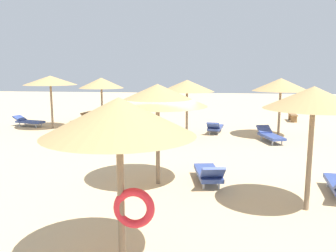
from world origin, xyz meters
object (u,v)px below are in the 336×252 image
object	(u,v)px
lounger_5	(215,127)
lounger_6	(209,173)
lounger_3	(270,135)
lounger_2	(28,121)
parasol_6	(158,95)
parasol_1	(101,83)
bench_0	(293,116)
parasol_2	(50,80)
parasol_0	(314,98)
bench_1	(88,114)
lounger_1	(90,122)
parasol_5	(187,86)
parasol_3	(281,85)
parasol_4	(119,119)

from	to	relation	value
lounger_5	lounger_6	size ratio (longest dim) A/B	1.00
lounger_3	lounger_6	size ratio (longest dim) A/B	1.02
lounger_2	lounger_6	xyz separation A→B (m)	(10.76, -9.06, 0.01)
parasol_6	parasol_1	bearing A→B (deg)	115.57
bench_0	lounger_2	bearing A→B (deg)	-165.54
parasol_2	lounger_5	size ratio (longest dim) A/B	1.52
parasol_0	lounger_2	world-z (taller)	parasol_0
parasol_2	lounger_3	size ratio (longest dim) A/B	1.49
parasol_2	bench_1	world-z (taller)	parasol_2
lounger_1	lounger_2	bearing A→B (deg)	179.43
parasol_6	lounger_2	distance (m)	13.31
lounger_5	lounger_6	xyz separation A→B (m)	(-0.26, -8.25, 0.00)
bench_0	lounger_1	bearing A→B (deg)	-161.17
lounger_6	parasol_5	bearing A→B (deg)	99.49
parasol_3	bench_0	size ratio (longest dim) A/B	1.92
parasol_0	parasol_3	distance (m)	9.38
lounger_2	bench_1	world-z (taller)	lounger_2
lounger_3	parasol_6	bearing A→B (deg)	-123.08
lounger_2	lounger_6	bearing A→B (deg)	-40.10
parasol_6	lounger_6	xyz separation A→B (m)	(1.48, 0.20, -2.29)
parasol_5	bench_1	world-z (taller)	parasol_5
lounger_3	bench_0	size ratio (longest dim) A/B	1.32
parasol_0	lounger_1	bearing A→B (deg)	131.11
parasol_2	lounger_5	bearing A→B (deg)	-2.01
parasol_4	lounger_2	size ratio (longest dim) A/B	1.44
parasol_5	parasol_0	bearing A→B (deg)	-67.79
parasol_5	parasol_3	bearing A→B (deg)	8.53
lounger_2	lounger_3	xyz separation A→B (m)	(13.55, -2.71, 0.00)
parasol_0	lounger_5	bearing A→B (deg)	101.97
bench_0	bench_1	distance (m)	13.66
parasol_6	bench_1	size ratio (longest dim) A/B	1.92
parasol_3	lounger_5	world-z (taller)	parasol_3
parasol_5	lounger_3	size ratio (longest dim) A/B	1.41
parasol_2	bench_0	world-z (taller)	parasol_2
lounger_1	bench_0	world-z (taller)	lounger_1
parasol_4	lounger_6	bearing A→B (deg)	72.68
parasol_3	lounger_6	bearing A→B (deg)	-113.91
parasol_2	bench_0	bearing A→B (deg)	17.92
parasol_1	parasol_2	world-z (taller)	parasol_2
lounger_2	bench_1	size ratio (longest dim) A/B	1.31
lounger_6	bench_0	xyz separation A→B (m)	(5.32, 13.21, 0.03)
parasol_0	lounger_5	world-z (taller)	parasol_0
parasol_4	bench_0	world-z (taller)	parasol_4
parasol_3	lounger_5	bearing A→B (deg)	169.63
lounger_5	parasol_2	bearing A→B (deg)	177.99
parasol_3	bench_0	xyz separation A→B (m)	(1.92, 5.53, -2.25)
parasol_4	bench_1	bearing A→B (deg)	112.22
parasol_1	bench_1	size ratio (longest dim) A/B	1.86
parasol_4	bench_0	xyz separation A→B (m)	(6.73, 17.74, -2.20)
bench_0	parasol_6	bearing A→B (deg)	-116.91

